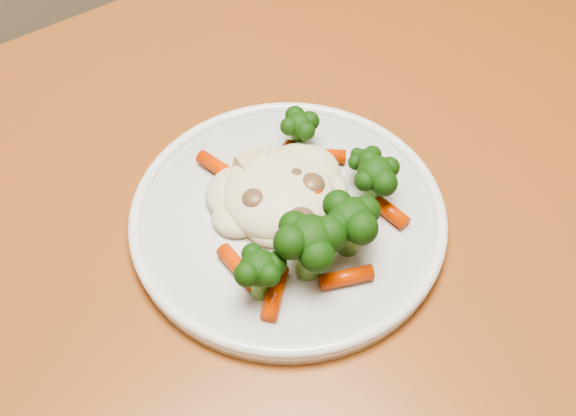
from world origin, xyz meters
The scene contains 3 objects.
dining_table centered at (-0.26, 0.17, 0.65)m, with size 1.22×0.85×0.75m.
plate centered at (-0.23, 0.22, 0.76)m, with size 0.25×0.25×0.01m, color silver.
meal centered at (-0.23, 0.21, 0.78)m, with size 0.16×0.17×0.05m.
Camera 1 is at (-0.42, -0.08, 1.21)m, focal length 45.00 mm.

